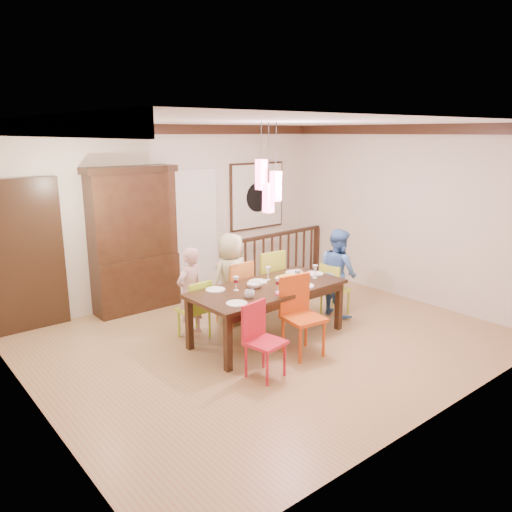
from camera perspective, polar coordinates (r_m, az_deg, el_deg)
floor at (r=6.97m, az=1.53°, el=-9.49°), size 6.00×6.00×0.00m
ceiling at (r=6.39m, az=1.70°, el=15.09°), size 6.00×6.00×0.00m
wall_back at (r=8.55m, az=-9.44°, el=4.87°), size 6.00×0.00×6.00m
wall_left at (r=5.15m, az=-24.58°, el=-2.23°), size 0.00×5.00×5.00m
wall_right at (r=8.76m, az=16.69°, el=4.69°), size 0.00×5.00×5.00m
crown_molding at (r=6.39m, az=1.70°, el=14.37°), size 6.00×5.00×0.16m
panel_door at (r=7.70m, az=-24.78°, el=-0.29°), size 1.04×0.07×2.24m
white_doorway at (r=8.76m, az=-7.24°, el=2.51°), size 0.97×0.05×2.22m
painting at (r=9.51m, az=0.13°, el=6.88°), size 1.25×0.06×1.25m
pendant_cluster at (r=6.46m, az=1.43°, el=8.03°), size 0.27×0.21×1.14m
dining_table at (r=6.76m, az=1.36°, el=-4.17°), size 2.19×1.04×0.75m
chair_far_left at (r=6.93m, az=-7.14°, el=-5.54°), size 0.40×0.40×0.83m
chair_far_mid at (r=7.38m, az=-2.60°, el=-3.61°), size 0.45×0.45×0.96m
chair_far_right at (r=7.79m, az=1.00°, el=-2.37°), size 0.49×0.49×1.02m
chair_near_left at (r=5.79m, az=1.09°, el=-9.18°), size 0.46×0.46×0.87m
chair_near_mid at (r=6.34m, az=5.49°, el=-6.35°), size 0.51×0.51×1.01m
chair_end_right at (r=7.83m, az=9.07°, el=-3.34°), size 0.41×0.41×0.82m
china_hutch at (r=8.04m, az=-13.81°, el=1.86°), size 1.44×0.46×2.28m
balustrade at (r=9.42m, az=2.79°, el=-0.01°), size 2.26×0.19×0.96m
person_far_left at (r=6.97m, az=-7.56°, el=-4.07°), size 0.52×0.41×1.26m
person_far_mid at (r=7.35m, az=-2.84°, el=-2.61°), size 0.66×0.43×1.36m
person_end_right at (r=7.78m, az=9.36°, el=-1.85°), size 0.67×0.77×1.36m
serving_bowl at (r=6.92m, az=3.73°, el=-2.73°), size 0.33×0.33×0.08m
small_bowl at (r=6.68m, az=-0.18°, el=-3.37°), size 0.24×0.24×0.06m
cup_left at (r=6.27m, az=-0.75°, el=-4.37°), size 0.13×0.13×0.10m
cup_right at (r=7.25m, az=4.80°, el=-1.92°), size 0.11×0.11×0.09m
plate_far_left at (r=6.60m, az=-4.66°, el=-3.86°), size 0.26×0.26×0.01m
plate_far_mid at (r=6.93m, az=0.22°, el=-2.94°), size 0.26×0.26×0.01m
plate_far_right at (r=7.40m, az=4.37°, el=-1.89°), size 0.26×0.26×0.01m
plate_near_left at (r=6.07m, az=-2.22°, el=-5.45°), size 0.26×0.26×0.01m
plate_near_mid at (r=6.78m, az=5.56°, el=-3.41°), size 0.26×0.26×0.01m
plate_end_right at (r=7.37m, az=6.72°, el=-2.00°), size 0.26×0.26×0.01m
wine_glass_a at (r=6.56m, az=-2.29°, el=-3.16°), size 0.08×0.08×0.19m
wine_glass_b at (r=7.01m, az=1.39°, el=-2.00°), size 0.08×0.08×0.19m
wine_glass_c at (r=6.49m, az=2.51°, el=-3.33°), size 0.08×0.08×0.19m
wine_glass_d at (r=7.15m, az=6.77°, el=-1.78°), size 0.08×0.08×0.19m
napkin at (r=6.43m, az=3.15°, el=-4.33°), size 0.18×0.14×0.01m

